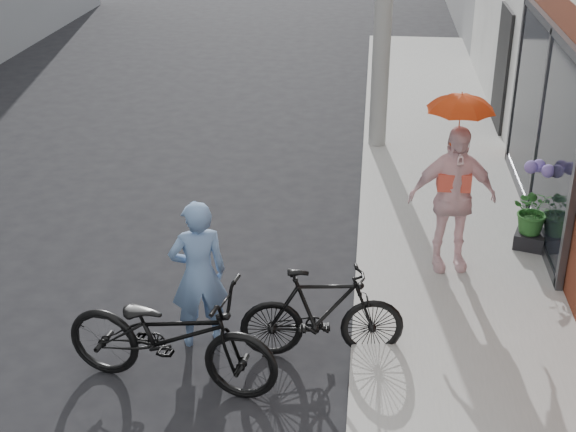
% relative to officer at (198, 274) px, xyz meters
% --- Properties ---
extents(ground, '(80.00, 80.00, 0.00)m').
position_rel_officer_xyz_m(ground, '(0.66, -0.23, -0.79)').
color(ground, black).
rests_on(ground, ground).
extents(sidewalk, '(2.20, 24.00, 0.12)m').
position_rel_officer_xyz_m(sidewalk, '(2.76, 1.77, -0.73)').
color(sidewalk, gray).
rests_on(sidewalk, ground).
extents(curb, '(0.12, 24.00, 0.12)m').
position_rel_officer_xyz_m(curb, '(1.60, 1.77, -0.73)').
color(curb, '#9E9E99').
rests_on(curb, ground).
extents(officer, '(0.68, 0.57, 1.58)m').
position_rel_officer_xyz_m(officer, '(0.00, 0.00, 0.00)').
color(officer, '#6687B6').
rests_on(officer, ground).
extents(bike_left, '(2.17, 1.06, 1.09)m').
position_rel_officer_xyz_m(bike_left, '(-0.12, -0.72, -0.24)').
color(bike_left, black).
rests_on(bike_left, ground).
extents(bike_right, '(1.67, 0.66, 0.97)m').
position_rel_officer_xyz_m(bike_right, '(1.24, -0.10, -0.30)').
color(bike_right, black).
rests_on(bike_right, ground).
extents(kimono_woman, '(1.07, 0.59, 1.73)m').
position_rel_officer_xyz_m(kimono_woman, '(2.59, 1.68, 0.20)').
color(kimono_woman, '#F7CFD2').
rests_on(kimono_woman, sidewalk).
extents(parasol, '(0.72, 0.72, 0.63)m').
position_rel_officer_xyz_m(parasol, '(2.59, 1.68, 1.38)').
color(parasol, '#E24F1A').
rests_on(parasol, kimono_woman).
extents(planter, '(0.45, 0.45, 0.19)m').
position_rel_officer_xyz_m(planter, '(3.66, 2.29, -0.58)').
color(planter, black).
rests_on(planter, sidewalk).
extents(potted_plant, '(0.54, 0.47, 0.60)m').
position_rel_officer_xyz_m(potted_plant, '(3.66, 2.29, -0.18)').
color(potted_plant, '#2B6528').
rests_on(potted_plant, planter).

